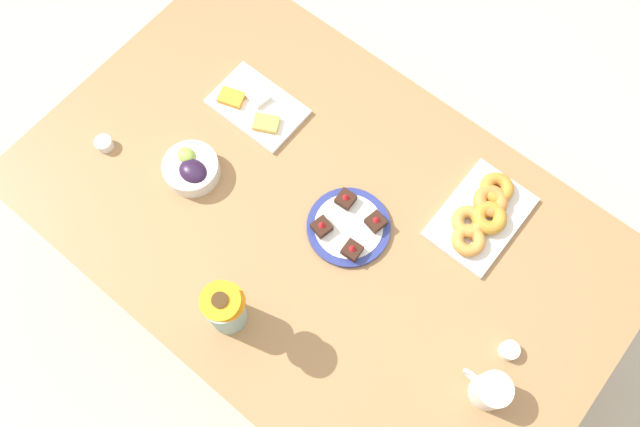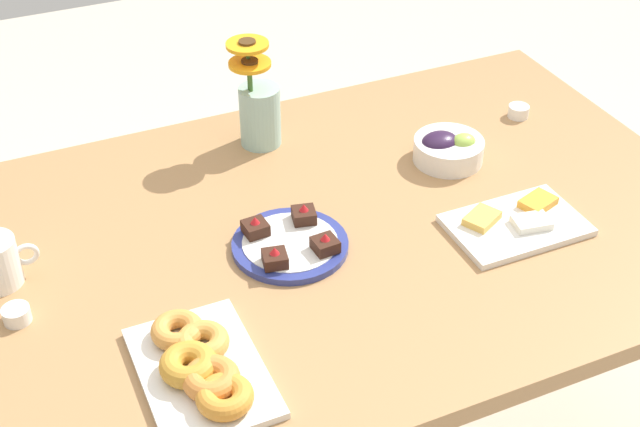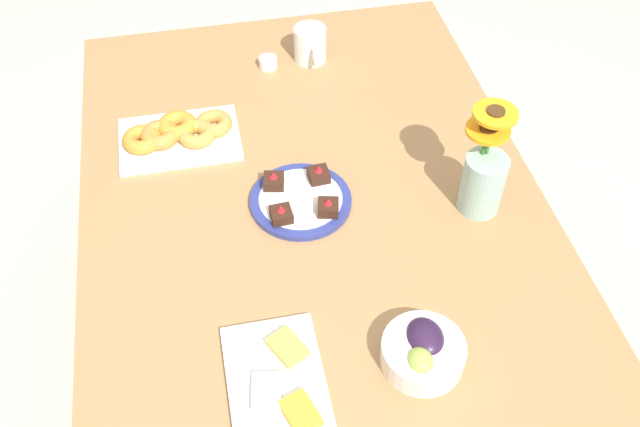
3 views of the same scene
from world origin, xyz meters
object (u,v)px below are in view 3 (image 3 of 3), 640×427
at_px(croissant_platter, 178,134).
at_px(flower_vase, 484,177).
at_px(jam_cup_honey, 268,62).
at_px(dining_table, 320,252).
at_px(coffee_mug, 310,44).
at_px(grape_bowl, 423,351).
at_px(cheese_platter, 278,384).
at_px(dessert_plate, 301,200).

height_order(croissant_platter, flower_vase, flower_vase).
bearing_deg(jam_cup_honey, dining_table, 2.20).
relative_size(coffee_mug, grape_bowl, 0.80).
height_order(grape_bowl, croissant_platter, grape_bowl).
xyz_separation_m(coffee_mug, grape_bowl, (0.94, 0.02, -0.02)).
bearing_deg(cheese_platter, dining_table, 157.47).
bearing_deg(coffee_mug, flower_vase, 22.96).
xyz_separation_m(grape_bowl, dessert_plate, (-0.43, -0.14, -0.02)).
bearing_deg(coffee_mug, cheese_platter, -14.30).
relative_size(cheese_platter, croissant_platter, 0.93).
height_order(coffee_mug, grape_bowl, coffee_mug).
height_order(coffee_mug, dessert_plate, coffee_mug).
height_order(croissant_platter, dessert_plate, dessert_plate).
relative_size(croissant_platter, jam_cup_honey, 5.83).
height_order(dining_table, flower_vase, flower_vase).
relative_size(dining_table, croissant_platter, 5.71).
xyz_separation_m(coffee_mug, cheese_platter, (0.94, -0.24, -0.04)).
distance_m(jam_cup_honey, dessert_plate, 0.50).
bearing_deg(dining_table, grape_bowl, 18.14).
bearing_deg(grape_bowl, dessert_plate, -161.45).
xyz_separation_m(dining_table, flower_vase, (0.01, 0.35, 0.17)).
height_order(grape_bowl, dessert_plate, grape_bowl).
bearing_deg(grape_bowl, croissant_platter, -150.26).
relative_size(dining_table, cheese_platter, 6.15).
height_order(jam_cup_honey, dessert_plate, dessert_plate).
bearing_deg(jam_cup_honey, grape_bowl, 8.42).
relative_size(coffee_mug, cheese_platter, 0.46).
bearing_deg(flower_vase, croissant_platter, -118.48).
relative_size(cheese_platter, dessert_plate, 1.18).
bearing_deg(cheese_platter, jam_cup_honey, 172.38).
bearing_deg(coffee_mug, dining_table, -9.03).
relative_size(cheese_platter, flower_vase, 1.04).
bearing_deg(dining_table, flower_vase, 88.67).
distance_m(grape_bowl, flower_vase, 0.42).
height_order(dining_table, jam_cup_honey, jam_cup_honey).
height_order(cheese_platter, jam_cup_honey, cheese_platter).
distance_m(croissant_platter, dessert_plate, 0.35).
xyz_separation_m(cheese_platter, dessert_plate, (-0.43, 0.12, 0.00)).
xyz_separation_m(grape_bowl, jam_cup_honey, (-0.93, -0.14, -0.01)).
height_order(dessert_plate, flower_vase, flower_vase).
xyz_separation_m(dining_table, coffee_mug, (-0.59, 0.09, 0.13)).
relative_size(grape_bowl, dessert_plate, 0.68).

